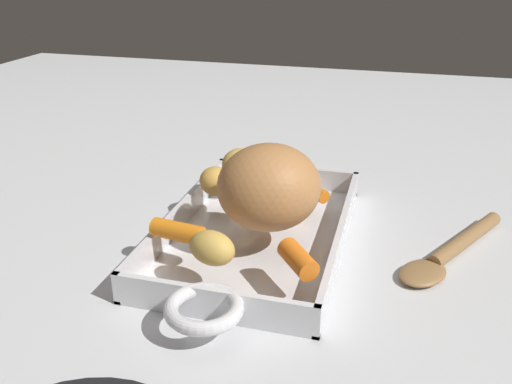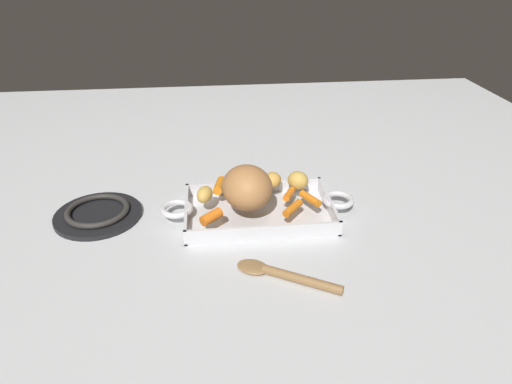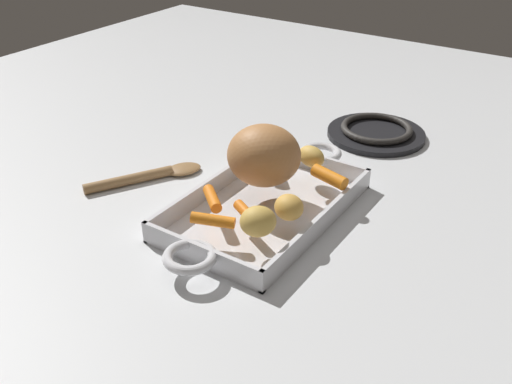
# 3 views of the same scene
# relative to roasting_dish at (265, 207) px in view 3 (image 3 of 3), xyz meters

# --- Properties ---
(ground_plane) EXTENTS (2.13, 2.13, 0.00)m
(ground_plane) POSITION_rel_roasting_dish_xyz_m (0.00, 0.00, -0.01)
(ground_plane) COLOR silver
(roasting_dish) EXTENTS (0.45, 0.21, 0.04)m
(roasting_dish) POSITION_rel_roasting_dish_xyz_m (0.00, 0.00, 0.00)
(roasting_dish) COLOR silver
(roasting_dish) RESTS_ON ground_plane
(pork_roast) EXTENTS (0.15, 0.15, 0.10)m
(pork_roast) POSITION_rel_roasting_dish_xyz_m (0.03, 0.02, 0.07)
(pork_roast) COLOR #AD7240
(pork_roast) RESTS_ON roasting_dish
(baby_carrot_center_right) EXTENTS (0.05, 0.06, 0.02)m
(baby_carrot_center_right) POSITION_rel_roasting_dish_xyz_m (-0.07, 0.05, 0.03)
(baby_carrot_center_right) COLOR orange
(baby_carrot_center_right) RESTS_ON roasting_dish
(baby_carrot_short) EXTENTS (0.03, 0.07, 0.02)m
(baby_carrot_short) POSITION_rel_roasting_dish_xyz_m (0.09, -0.07, 0.03)
(baby_carrot_short) COLOR orange
(baby_carrot_short) RESTS_ON roasting_dish
(baby_carrot_northwest) EXTENTS (0.04, 0.07, 0.02)m
(baby_carrot_northwest) POSITION_rel_roasting_dish_xyz_m (-0.12, 0.01, 0.03)
(baby_carrot_northwest) COLOR orange
(baby_carrot_northwest) RESTS_ON roasting_dish
(baby_carrot_southwest) EXTENTS (0.04, 0.05, 0.02)m
(baby_carrot_southwest) POSITION_rel_roasting_dish_xyz_m (-0.07, -0.01, 0.03)
(baby_carrot_southwest) COLOR orange
(baby_carrot_southwest) RESTS_ON roasting_dish
(baby_carrot_long) EXTENTS (0.05, 0.05, 0.02)m
(baby_carrot_long) POSITION_rel_roasting_dish_xyz_m (0.11, 0.07, 0.04)
(baby_carrot_long) COLOR orange
(baby_carrot_long) RESTS_ON roasting_dish
(potato_near_roast) EXTENTS (0.05, 0.06, 0.04)m
(potato_near_roast) POSITION_rel_roasting_dish_xyz_m (0.12, -0.01, 0.04)
(potato_near_roast) COLOR gold
(potato_near_roast) RESTS_ON roasting_dish
(potato_halved) EXTENTS (0.06, 0.06, 0.04)m
(potato_halved) POSITION_rel_roasting_dish_xyz_m (-0.04, -0.07, 0.04)
(potato_halved) COLOR gold
(potato_halved) RESTS_ON roasting_dish
(potato_golden_small) EXTENTS (0.07, 0.07, 0.04)m
(potato_golden_small) POSITION_rel_roasting_dish_xyz_m (-0.10, -0.05, 0.05)
(potato_golden_small) COLOR gold
(potato_golden_small) RESTS_ON roasting_dish
(stove_burner_rear) EXTENTS (0.20, 0.20, 0.02)m
(stove_burner_rear) POSITION_rel_roasting_dish_xyz_m (0.37, -0.03, -0.00)
(stove_burner_rear) COLOR black
(stove_burner_rear) RESTS_ON ground_plane
(serving_spoon) EXTENTS (0.20, 0.13, 0.02)m
(serving_spoon) POSITION_rel_roasting_dish_xyz_m (-0.02, 0.23, -0.00)
(serving_spoon) COLOR olive
(serving_spoon) RESTS_ON ground_plane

